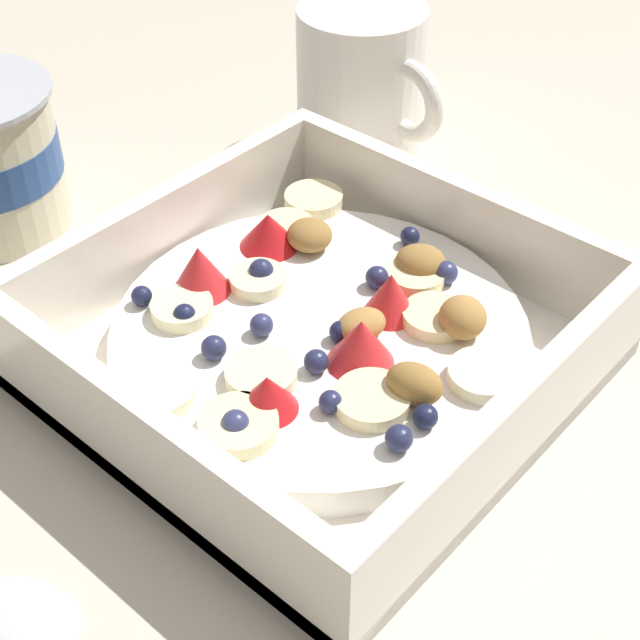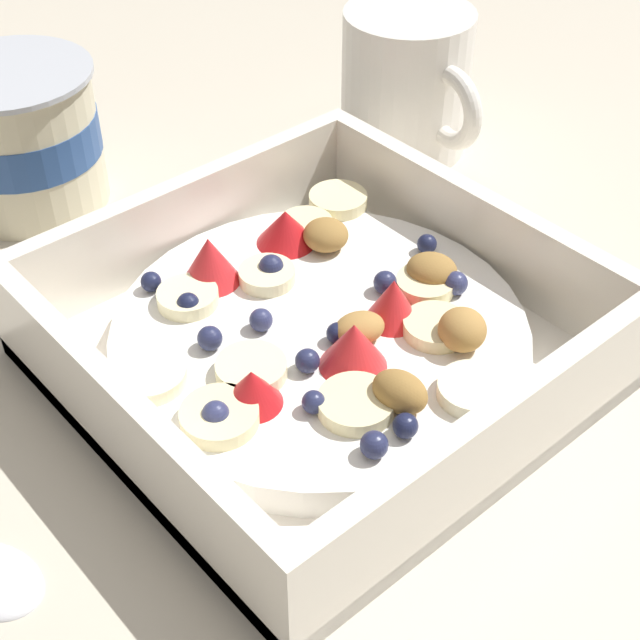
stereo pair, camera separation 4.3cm
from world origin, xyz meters
name	(u,v)px [view 2 (the right image)]	position (x,y,z in m)	size (l,w,h in m)	color
ground_plane	(375,369)	(0.00, 0.00, 0.00)	(2.40, 2.40, 0.00)	beige
fruit_bowl	(320,337)	(-0.02, 0.02, 0.02)	(0.22, 0.22, 0.06)	white
yogurt_cup	(21,137)	(-0.05, 0.24, 0.04)	(0.09, 0.09, 0.08)	beige
coffee_mug	(408,84)	(0.16, 0.14, 0.05)	(0.08, 0.11, 0.09)	white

